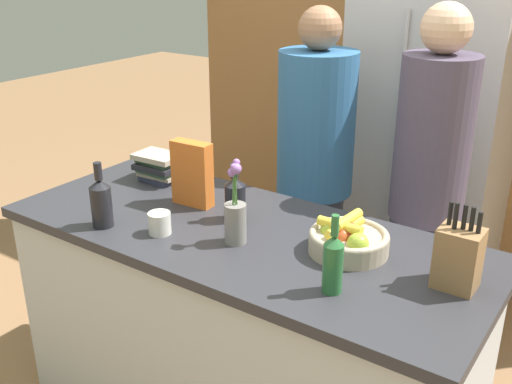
{
  "coord_description": "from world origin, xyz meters",
  "views": [
    {
      "loc": [
        1.17,
        -1.59,
        1.86
      ],
      "look_at": [
        0.0,
        0.09,
        1.02
      ],
      "focal_mm": 42.0,
      "sensor_mm": 36.0,
      "label": 1
    }
  ],
  "objects_px": {
    "bottle_oil": "(333,262)",
    "person_in_blue": "(428,184)",
    "fruit_bowl": "(348,239)",
    "knife_block": "(458,257)",
    "person_at_sink": "(315,165)",
    "book_stack": "(159,166)",
    "cereal_box": "(192,174)",
    "coffee_mug": "(160,223)",
    "refrigerator": "(430,131)",
    "bottle_wine": "(101,201)",
    "bottle_vinegar": "(235,198)",
    "flower_vase": "(235,217)"
  },
  "relations": [
    {
      "from": "flower_vase",
      "to": "person_at_sink",
      "type": "height_order",
      "value": "person_at_sink"
    },
    {
      "from": "bottle_vinegar",
      "to": "person_in_blue",
      "type": "height_order",
      "value": "person_in_blue"
    },
    {
      "from": "bottle_oil",
      "to": "person_in_blue",
      "type": "bearing_deg",
      "value": 91.67
    },
    {
      "from": "bottle_vinegar",
      "to": "bottle_wine",
      "type": "xyz_separation_m",
      "value": [
        -0.37,
        -0.33,
        0.01
      ]
    },
    {
      "from": "flower_vase",
      "to": "fruit_bowl",
      "type": "bearing_deg",
      "value": 23.66
    },
    {
      "from": "bottle_oil",
      "to": "bottle_vinegar",
      "type": "relative_size",
      "value": 1.11
    },
    {
      "from": "fruit_bowl",
      "to": "person_at_sink",
      "type": "height_order",
      "value": "person_at_sink"
    },
    {
      "from": "refrigerator",
      "to": "book_stack",
      "type": "relative_size",
      "value": 9.42
    },
    {
      "from": "cereal_box",
      "to": "person_at_sink",
      "type": "bearing_deg",
      "value": 73.17
    },
    {
      "from": "knife_block",
      "to": "book_stack",
      "type": "relative_size",
      "value": 1.33
    },
    {
      "from": "refrigerator",
      "to": "bottle_wine",
      "type": "xyz_separation_m",
      "value": [
        -0.65,
        -1.66,
        0.02
      ]
    },
    {
      "from": "fruit_bowl",
      "to": "book_stack",
      "type": "distance_m",
      "value": 1.0
    },
    {
      "from": "fruit_bowl",
      "to": "cereal_box",
      "type": "distance_m",
      "value": 0.7
    },
    {
      "from": "knife_block",
      "to": "person_in_blue",
      "type": "xyz_separation_m",
      "value": [
        -0.32,
        0.65,
        -0.05
      ]
    },
    {
      "from": "coffee_mug",
      "to": "bottle_oil",
      "type": "relative_size",
      "value": 0.43
    },
    {
      "from": "knife_block",
      "to": "person_at_sink",
      "type": "height_order",
      "value": "person_at_sink"
    },
    {
      "from": "fruit_bowl",
      "to": "book_stack",
      "type": "height_order",
      "value": "fruit_bowl"
    },
    {
      "from": "fruit_bowl",
      "to": "knife_block",
      "type": "bearing_deg",
      "value": -1.8
    },
    {
      "from": "refrigerator",
      "to": "knife_block",
      "type": "height_order",
      "value": "refrigerator"
    },
    {
      "from": "refrigerator",
      "to": "knife_block",
      "type": "relative_size",
      "value": 7.09
    },
    {
      "from": "refrigerator",
      "to": "flower_vase",
      "type": "bearing_deg",
      "value": -96.27
    },
    {
      "from": "bottle_oil",
      "to": "person_in_blue",
      "type": "xyz_separation_m",
      "value": [
        -0.03,
        0.89,
        -0.04
      ]
    },
    {
      "from": "person_at_sink",
      "to": "person_in_blue",
      "type": "xyz_separation_m",
      "value": [
        0.55,
        -0.03,
        0.04
      ]
    },
    {
      "from": "person_at_sink",
      "to": "book_stack",
      "type": "bearing_deg",
      "value": -155.41
    },
    {
      "from": "flower_vase",
      "to": "bottle_wine",
      "type": "distance_m",
      "value": 0.51
    },
    {
      "from": "person_at_sink",
      "to": "person_in_blue",
      "type": "bearing_deg",
      "value": -25.07
    },
    {
      "from": "bottle_vinegar",
      "to": "bottle_wine",
      "type": "distance_m",
      "value": 0.49
    },
    {
      "from": "bottle_wine",
      "to": "person_at_sink",
      "type": "relative_size",
      "value": 0.15
    },
    {
      "from": "refrigerator",
      "to": "knife_block",
      "type": "distance_m",
      "value": 1.46
    },
    {
      "from": "knife_block",
      "to": "book_stack",
      "type": "distance_m",
      "value": 1.37
    },
    {
      "from": "bottle_vinegar",
      "to": "person_at_sink",
      "type": "bearing_deg",
      "value": 92.65
    },
    {
      "from": "cereal_box",
      "to": "coffee_mug",
      "type": "relative_size",
      "value": 2.41
    },
    {
      "from": "person_in_blue",
      "to": "book_stack",
      "type": "bearing_deg",
      "value": -141.95
    },
    {
      "from": "refrigerator",
      "to": "bottle_wine",
      "type": "height_order",
      "value": "refrigerator"
    },
    {
      "from": "refrigerator",
      "to": "fruit_bowl",
      "type": "height_order",
      "value": "refrigerator"
    },
    {
      "from": "person_at_sink",
      "to": "flower_vase",
      "type": "bearing_deg",
      "value": -102.14
    },
    {
      "from": "flower_vase",
      "to": "bottle_oil",
      "type": "height_order",
      "value": "flower_vase"
    },
    {
      "from": "fruit_bowl",
      "to": "bottle_vinegar",
      "type": "xyz_separation_m",
      "value": [
        -0.47,
        -0.0,
        0.04
      ]
    },
    {
      "from": "book_stack",
      "to": "person_at_sink",
      "type": "bearing_deg",
      "value": 46.84
    },
    {
      "from": "fruit_bowl",
      "to": "cereal_box",
      "type": "bearing_deg",
      "value": 178.49
    },
    {
      "from": "fruit_bowl",
      "to": "knife_block",
      "type": "xyz_separation_m",
      "value": [
        0.37,
        -0.01,
        0.05
      ]
    },
    {
      "from": "refrigerator",
      "to": "bottle_vinegar",
      "type": "bearing_deg",
      "value": -101.81
    },
    {
      "from": "refrigerator",
      "to": "book_stack",
      "type": "xyz_separation_m",
      "value": [
        -0.8,
        -1.19,
        -0.01
      ]
    },
    {
      "from": "knife_block",
      "to": "person_at_sink",
      "type": "distance_m",
      "value": 1.11
    },
    {
      "from": "flower_vase",
      "to": "cereal_box",
      "type": "bearing_deg",
      "value": 152.92
    },
    {
      "from": "book_stack",
      "to": "bottle_wine",
      "type": "bearing_deg",
      "value": -71.84
    },
    {
      "from": "knife_block",
      "to": "flower_vase",
      "type": "distance_m",
      "value": 0.74
    },
    {
      "from": "bottle_wine",
      "to": "book_stack",
      "type": "bearing_deg",
      "value": 108.16
    },
    {
      "from": "book_stack",
      "to": "bottle_oil",
      "type": "relative_size",
      "value": 0.82
    },
    {
      "from": "bottle_oil",
      "to": "fruit_bowl",
      "type": "bearing_deg",
      "value": 106.47
    }
  ]
}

